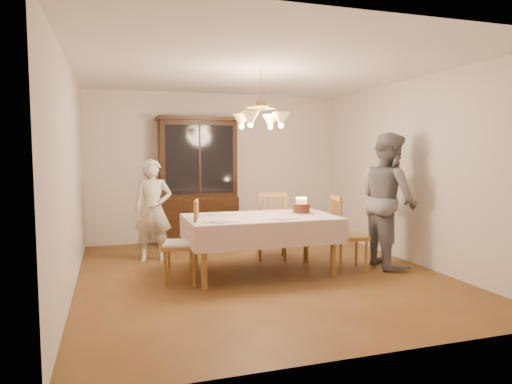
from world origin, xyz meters
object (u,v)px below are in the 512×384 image
object	(u,v)px
dining_table	(261,222)
chair_far_side	(272,229)
elderly_woman	(153,210)
birthday_cake	(301,209)
china_hutch	(198,183)

from	to	relation	value
dining_table	chair_far_side	world-z (taller)	chair_far_side
elderly_woman	chair_far_side	bearing A→B (deg)	-6.51
birthday_cake	china_hutch	bearing A→B (deg)	113.68
dining_table	chair_far_side	xyz separation A→B (m)	(0.42, 0.74, -0.24)
chair_far_side	china_hutch	bearing A→B (deg)	118.08
china_hutch	birthday_cake	world-z (taller)	china_hutch
dining_table	china_hutch	size ratio (longest dim) A/B	0.88
dining_table	china_hutch	bearing A→B (deg)	99.78
china_hutch	chair_far_side	distance (m)	1.81
china_hutch	chair_far_side	bearing A→B (deg)	-61.92
elderly_woman	birthday_cake	bearing A→B (deg)	-23.83
birthday_cake	chair_far_side	bearing A→B (deg)	103.16
chair_far_side	birthday_cake	distance (m)	0.81
dining_table	elderly_woman	world-z (taller)	elderly_woman
chair_far_side	birthday_cake	bearing A→B (deg)	-76.84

